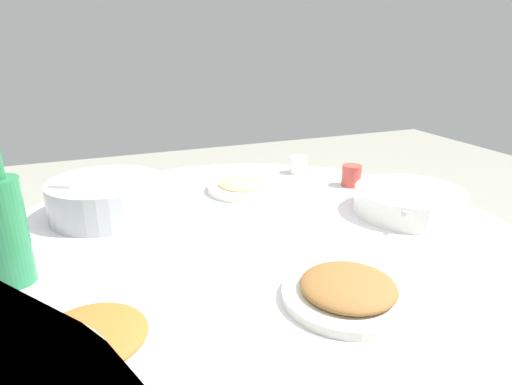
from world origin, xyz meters
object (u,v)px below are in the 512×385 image
Objects in this scene: dish_noodles at (243,186)px; rice_bowl at (106,197)px; dish_tofu_braise at (92,341)px; round_dining_table at (253,292)px; tea_cup_near at (351,175)px; soup_bowl at (409,202)px; dish_stirfry at (348,290)px; green_bottle at (5,228)px; tea_cup_far at (298,165)px.

rice_bowl is at bearing -173.40° from dish_noodles.
rice_bowl is 1.31× the size of dish_tofu_braise.
tea_cup_near reaches higher than round_dining_table.
soup_bowl is (0.77, -0.29, -0.02)m from rice_bowl.
dish_stirfry is 3.54× the size of tea_cup_near.
dish_tofu_braise is (-0.47, -0.61, 0.00)m from dish_noodles.
rice_bowl is at bearing 122.94° from dish_stirfry.
dish_stirfry reaches higher than round_dining_table.
soup_bowl is 0.26m from tea_cup_near.
round_dining_table is at bearing 0.11° from green_bottle.
rice_bowl is (-0.31, 0.29, 0.19)m from round_dining_table.
dish_noodles is 0.99× the size of dish_tofu_braise.
tea_cup_near is at bearing -13.08° from dish_noodles.
dish_noodles is 0.93× the size of dish_stirfry.
green_bottle reaches higher than dish_tofu_braise.
rice_bowl is at bearing 136.45° from round_dining_table.
rice_bowl is 0.70m from dish_stirfry.
rice_bowl is 1.01× the size of soup_bowl.
soup_bowl is 0.49m from dish_stirfry.
dish_tofu_braise reaches higher than dish_noodles.
rice_bowl is at bearing 159.41° from soup_bowl.
green_bottle is (-0.96, -0.01, 0.08)m from soup_bowl.
rice_bowl reaches higher than dish_tofu_braise.
dish_noodles is 0.64m from dish_stirfry.
dish_tofu_braise is at bearing -146.79° from tea_cup_near.
dish_stirfry is (0.07, -0.29, 0.16)m from round_dining_table.
rice_bowl reaches higher than dish_stirfry.
dish_noodles is at bearing 166.92° from tea_cup_near.
tea_cup_far reaches higher than dish_tofu_braise.
green_bottle reaches higher than soup_bowl.
tea_cup_far is (0.66, 0.16, -0.02)m from rice_bowl.
dish_tofu_braise is at bearing -96.08° from rice_bowl.
dish_stirfry is 3.92× the size of tea_cup_far.
green_bottle is 4.20× the size of tea_cup_near.
tea_cup_near is (0.75, -0.03, -0.02)m from rice_bowl.
dish_tofu_braise is (-0.06, -0.56, -0.03)m from rice_bowl.
dish_stirfry is (0.44, -0.02, 0.00)m from dish_tofu_braise.
rice_bowl reaches higher than soup_bowl.
rice_bowl is 0.82m from soup_bowl.
dish_tofu_braise is at bearing -161.59° from soup_bowl.
green_bottle reaches higher than tea_cup_near.
rice_bowl reaches higher than dish_noodles.
dish_stirfry reaches higher than dish_tofu_braise.
dish_tofu_braise is (-0.83, -0.28, -0.01)m from soup_bowl.
rice_bowl is 0.67m from tea_cup_far.
tea_cup_far reaches higher than dish_stirfry.
rice_bowl is 1.03× the size of green_bottle.
rice_bowl is 1.22× the size of dish_stirfry.
rice_bowl is 4.34× the size of tea_cup_near.
dish_stirfry is at bearing -92.62° from dish_noodles.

